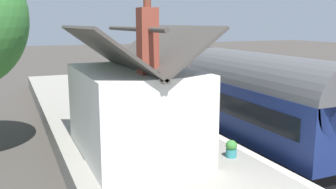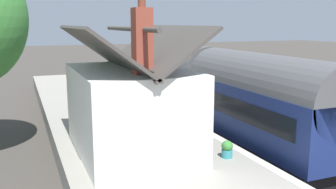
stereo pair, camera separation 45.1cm
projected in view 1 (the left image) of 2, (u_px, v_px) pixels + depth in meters
name	position (u px, v px, depth m)	size (l,w,h in m)	color
ground_plane	(184.00, 122.00, 21.09)	(160.00, 160.00, 0.00)	#423D38
platform	(111.00, 122.00, 19.35)	(32.00, 6.42, 0.95)	gray
platform_edge_coping	(165.00, 108.00, 20.45)	(32.00, 0.36, 0.02)	beige
rail_near	(209.00, 118.00, 21.71)	(52.00, 0.08, 0.14)	gray
rail_far	(187.00, 121.00, 21.15)	(52.00, 0.08, 0.14)	gray
train	(207.00, 86.00, 20.15)	(18.54, 2.73, 4.32)	black
station_building	(135.00, 107.00, 13.28)	(5.96, 4.02, 5.44)	white
bench_near_building	(109.00, 85.00, 25.10)	(1.41, 0.48, 0.88)	#26727F
bench_platform_end	(94.00, 78.00, 28.35)	(1.41, 0.45, 0.88)	#26727F
planter_under_sign	(104.00, 93.00, 22.80)	(0.49, 0.49, 0.74)	gray
planter_corner_building	(231.00, 149.00, 12.91)	(0.40, 0.40, 0.61)	teal
planter_edge_far	(116.00, 107.00, 19.46)	(1.07, 0.32, 0.63)	gray
lamp_post_platform	(137.00, 57.00, 23.11)	(0.32, 0.50, 3.57)	black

